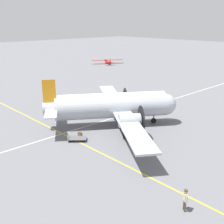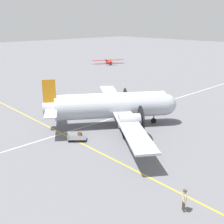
# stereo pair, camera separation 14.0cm
# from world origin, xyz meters

# --- Properties ---
(ground_plane) EXTENTS (300.00, 300.00, 0.00)m
(ground_plane) POSITION_xyz_m (0.00, 0.00, 0.00)
(ground_plane) COLOR slate
(apron_line_eastwest) EXTENTS (120.00, 0.16, 0.01)m
(apron_line_eastwest) POSITION_xyz_m (0.00, -6.13, 0.00)
(apron_line_eastwest) COLOR gold
(apron_line_eastwest) RESTS_ON ground_plane
(apron_line_northsouth) EXTENTS (0.16, 120.00, 0.01)m
(apron_line_northsouth) POSITION_xyz_m (-2.03, 0.00, 0.00)
(apron_line_northsouth) COLOR silver
(apron_line_northsouth) RESTS_ON ground_plane
(airliner_main) EXTENTS (22.40, 17.83, 6.17)m
(airliner_main) POSITION_xyz_m (0.27, 0.40, 2.64)
(airliner_main) COLOR #ADB2BC
(airliner_main) RESTS_ON ground_plane
(crew_foreground) EXTENTS (0.48, 0.39, 1.68)m
(crew_foreground) POSITION_xyz_m (15.65, -7.77, 1.06)
(crew_foreground) COLOR #473D2D
(crew_foreground) RESTS_ON ground_plane
(suitcase_near_door) EXTENTS (0.37, 0.15, 0.58)m
(suitcase_near_door) POSITION_xyz_m (0.25, -5.10, 0.27)
(suitcase_near_door) COLOR brown
(suitcase_near_door) RESTS_ON ground_plane
(suitcase_upright_spare) EXTENTS (0.41, 0.17, 0.49)m
(suitcase_upright_spare) POSITION_xyz_m (-0.11, -5.06, 0.23)
(suitcase_upright_spare) COLOR brown
(suitcase_upright_spare) RESTS_ON ground_plane
(baggage_cart) EXTENTS (2.26, 2.31, 0.56)m
(baggage_cart) POSITION_xyz_m (0.77, -6.04, 0.28)
(baggage_cart) COLOR #56565B
(baggage_cart) RESTS_ON ground_plane
(light_aircraft_distant) EXTENTS (7.09, 9.01, 1.90)m
(light_aircraft_distant) POSITION_xyz_m (-39.98, 35.60, 0.80)
(light_aircraft_distant) COLOR #B2231E
(light_aircraft_distant) RESTS_ON ground_plane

